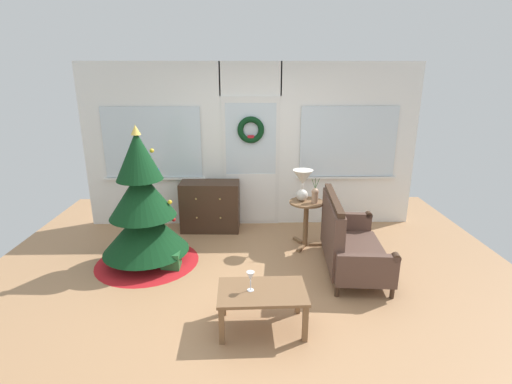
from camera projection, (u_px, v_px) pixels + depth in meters
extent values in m
plane|color=#AD7F56|center=(253.00, 289.00, 4.34)|extent=(6.76, 6.76, 0.00)
cube|color=white|center=(154.00, 147.00, 5.93)|extent=(2.15, 0.08, 2.55)
cube|color=white|center=(347.00, 146.00, 5.99)|extent=(2.15, 0.08, 2.55)
cube|color=white|center=(251.00, 79.00, 5.66)|extent=(0.94, 0.08, 0.50)
cube|color=silver|center=(251.00, 163.00, 5.99)|extent=(0.90, 0.05, 2.05)
cube|color=white|center=(251.00, 198.00, 6.14)|extent=(0.78, 0.02, 0.80)
cube|color=silver|center=(251.00, 139.00, 5.86)|extent=(0.78, 0.01, 1.10)
cube|color=silver|center=(152.00, 143.00, 5.85)|extent=(1.50, 0.01, 1.10)
cube|color=silver|center=(348.00, 142.00, 5.91)|extent=(1.50, 0.01, 1.10)
cube|color=silver|center=(155.00, 179.00, 6.01)|extent=(1.59, 0.06, 0.03)
cube|color=silver|center=(346.00, 178.00, 6.07)|extent=(1.59, 0.06, 0.03)
torus|color=black|center=(251.00, 130.00, 5.78)|extent=(0.41, 0.09, 0.41)
cube|color=red|center=(251.00, 139.00, 5.81)|extent=(0.10, 0.02, 0.10)
cylinder|color=#4C331E|center=(147.00, 254.00, 4.95)|extent=(0.10, 0.10, 0.23)
cone|color=red|center=(147.00, 258.00, 4.97)|extent=(1.33, 1.33, 0.10)
cone|color=#0F3819|center=(145.00, 229.00, 4.85)|extent=(1.09, 1.09, 0.60)
cone|color=#0F3819|center=(141.00, 194.00, 4.71)|extent=(0.83, 0.83, 0.60)
cone|color=#0F3819|center=(138.00, 156.00, 4.57)|extent=(0.57, 0.57, 0.60)
cone|color=#E0BC4C|center=(135.00, 130.00, 4.47)|extent=(0.12, 0.12, 0.12)
sphere|color=red|center=(146.00, 178.00, 4.97)|extent=(0.08, 0.08, 0.08)
sphere|color=gold|center=(152.00, 151.00, 4.71)|extent=(0.06, 0.06, 0.06)
sphere|color=silver|center=(128.00, 220.00, 5.09)|extent=(0.07, 0.07, 0.07)
sphere|color=#264CB2|center=(156.00, 171.00, 4.81)|extent=(0.08, 0.08, 0.08)
sphere|color=red|center=(174.00, 220.00, 5.13)|extent=(0.05, 0.05, 0.05)
sphere|color=gold|center=(170.00, 202.00, 4.79)|extent=(0.06, 0.06, 0.06)
sphere|color=silver|center=(158.00, 173.00, 4.79)|extent=(0.05, 0.05, 0.05)
cube|color=#3D281C|center=(210.00, 206.00, 5.92)|extent=(0.91, 0.45, 0.78)
sphere|color=tan|center=(196.00, 199.00, 5.65)|extent=(0.03, 0.03, 0.03)
sphere|color=tan|center=(220.00, 199.00, 5.65)|extent=(0.03, 0.03, 0.03)
sphere|color=tan|center=(197.00, 218.00, 5.74)|extent=(0.03, 0.03, 0.03)
sphere|color=tan|center=(220.00, 218.00, 5.74)|extent=(0.03, 0.03, 0.03)
cylinder|color=#3D281C|center=(392.00, 292.00, 4.15)|extent=(0.05, 0.05, 0.14)
cylinder|color=#3D281C|center=(367.00, 244.00, 5.35)|extent=(0.05, 0.05, 0.14)
cylinder|color=#3D281C|center=(337.00, 291.00, 4.19)|extent=(0.05, 0.05, 0.14)
cylinder|color=#3D281C|center=(324.00, 243.00, 5.38)|extent=(0.05, 0.05, 0.14)
cube|color=brown|center=(355.00, 254.00, 4.72)|extent=(0.81, 1.24, 0.14)
cube|color=brown|center=(332.00, 226.00, 4.63)|extent=(0.21, 1.20, 0.62)
cube|color=#3D281C|center=(334.00, 199.00, 4.53)|extent=(0.17, 1.17, 0.06)
cube|color=brown|center=(367.00, 271.00, 4.08)|extent=(0.67, 0.14, 0.38)
cylinder|color=#3D281C|center=(396.00, 257.00, 4.01)|extent=(0.10, 0.10, 0.09)
cube|color=brown|center=(347.00, 226.00, 5.30)|extent=(0.67, 0.14, 0.38)
cylinder|color=#3D281C|center=(369.00, 215.00, 5.23)|extent=(0.10, 0.10, 0.09)
cylinder|color=brown|center=(307.00, 202.00, 5.26)|extent=(0.48, 0.48, 0.02)
cylinder|color=brown|center=(306.00, 225.00, 5.36)|extent=(0.07, 0.07, 0.65)
cube|color=brown|center=(316.00, 244.00, 5.45)|extent=(0.20, 0.05, 0.04)
cube|color=brown|center=(298.00, 240.00, 5.58)|extent=(0.14, 0.20, 0.04)
cube|color=brown|center=(301.00, 249.00, 5.32)|extent=(0.14, 0.20, 0.04)
sphere|color=silver|center=(302.00, 195.00, 5.27)|extent=(0.16, 0.16, 0.16)
cylinder|color=silver|center=(302.00, 186.00, 5.23)|extent=(0.02, 0.02, 0.06)
cone|color=silver|center=(303.00, 177.00, 5.20)|extent=(0.28, 0.28, 0.20)
cylinder|color=tan|center=(315.00, 197.00, 5.18)|extent=(0.09, 0.09, 0.16)
sphere|color=tan|center=(315.00, 192.00, 5.16)|extent=(0.10, 0.10, 0.10)
cylinder|color=#4C7042|center=(314.00, 185.00, 5.13)|extent=(0.07, 0.01, 0.17)
cylinder|color=#4C7042|center=(315.00, 185.00, 5.13)|extent=(0.01, 0.01, 0.18)
cylinder|color=#4C7042|center=(317.00, 185.00, 5.13)|extent=(0.07, 0.01, 0.17)
cube|color=brown|center=(262.00, 292.00, 3.58)|extent=(0.85, 0.54, 0.03)
cube|color=brown|center=(222.00, 326.00, 3.41)|extent=(0.05, 0.05, 0.37)
cube|color=brown|center=(305.00, 323.00, 3.45)|extent=(0.05, 0.05, 0.37)
cube|color=brown|center=(223.00, 298.00, 3.83)|extent=(0.05, 0.05, 0.37)
cube|color=brown|center=(298.00, 296.00, 3.87)|extent=(0.05, 0.05, 0.37)
cylinder|color=silver|center=(251.00, 290.00, 3.58)|extent=(0.06, 0.06, 0.01)
cylinder|color=silver|center=(251.00, 285.00, 3.56)|extent=(0.01, 0.01, 0.10)
cone|color=silver|center=(250.00, 276.00, 3.53)|extent=(0.08, 0.08, 0.09)
cube|color=#266633|center=(171.00, 261.00, 4.77)|extent=(0.23, 0.21, 0.23)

